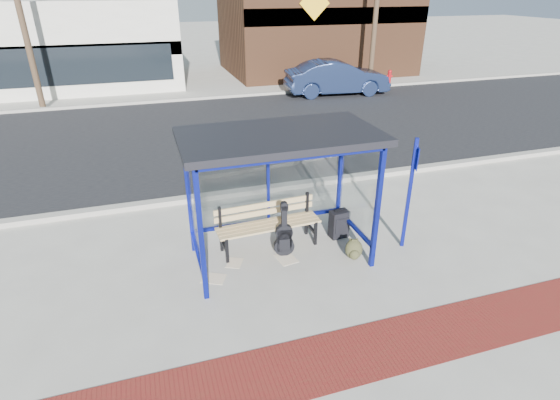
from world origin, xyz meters
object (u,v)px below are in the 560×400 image
object	(u,v)px
backpack	(354,250)
fire_hydrant	(389,76)
bench	(268,222)
guitar_bag	(284,237)
suitcase	(339,224)
parked_car	(337,78)

from	to	relation	value
backpack	fire_hydrant	world-z (taller)	fire_hydrant
bench	guitar_bag	world-z (taller)	guitar_bag
suitcase	backpack	size ratio (longest dim) A/B	1.65
fire_hydrant	suitcase	bearing A→B (deg)	-123.80
parked_car	fire_hydrant	distance (m)	3.95
guitar_bag	fire_hydrant	bearing A→B (deg)	62.00
suitcase	parked_car	world-z (taller)	parked_car
guitar_bag	suitcase	world-z (taller)	guitar_bag
backpack	guitar_bag	bearing A→B (deg)	175.37
parked_car	fire_hydrant	world-z (taller)	parked_car
backpack	fire_hydrant	distance (m)	16.71
guitar_bag	fire_hydrant	size ratio (longest dim) A/B	1.49
bench	parked_car	world-z (taller)	parked_car
backpack	fire_hydrant	bearing A→B (deg)	76.06
backpack	parked_car	bearing A→B (deg)	85.66
guitar_bag	suitcase	bearing A→B (deg)	21.72
suitcase	parked_car	distance (m)	12.96
backpack	parked_car	xyz separation A→B (m)	(5.32, 12.63, 0.59)
guitar_bag	parked_car	bearing A→B (deg)	70.51
bench	suitcase	bearing A→B (deg)	-7.65
bench	fire_hydrant	world-z (taller)	bench
parked_car	backpack	bearing A→B (deg)	162.67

